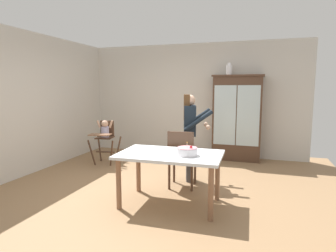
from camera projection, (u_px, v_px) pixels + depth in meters
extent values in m
plane|color=#93704C|center=(157.00, 189.00, 4.61)|extent=(6.24, 6.24, 0.00)
cube|color=beige|center=(193.00, 100.00, 6.91)|extent=(5.32, 0.06, 2.70)
cube|color=beige|center=(23.00, 104.00, 5.23)|extent=(0.06, 5.32, 2.70)
cube|color=#4C3323|center=(237.00, 119.00, 6.39)|extent=(1.06, 0.42, 1.89)
cube|color=#4C3323|center=(238.00, 76.00, 6.26)|extent=(1.12, 0.48, 0.04)
cube|color=silver|center=(225.00, 115.00, 6.25)|extent=(0.48, 0.01, 1.32)
cube|color=silver|center=(248.00, 116.00, 6.10)|extent=(0.48, 0.01, 1.32)
cube|color=#4C3323|center=(237.00, 115.00, 6.38)|extent=(0.98, 0.36, 0.02)
cylinder|color=white|center=(229.00, 70.00, 6.31)|extent=(0.13, 0.13, 0.22)
cylinder|color=white|center=(229.00, 64.00, 6.29)|extent=(0.07, 0.07, 0.05)
cylinder|color=#4C3323|center=(92.00, 153.00, 5.98)|extent=(0.12, 0.16, 0.56)
cylinder|color=#4C3323|center=(111.00, 153.00, 5.91)|extent=(0.15, 0.12, 0.56)
cylinder|color=#4C3323|center=(100.00, 148.00, 6.41)|extent=(0.15, 0.12, 0.56)
cylinder|color=#4C3323|center=(118.00, 149.00, 6.34)|extent=(0.12, 0.16, 0.56)
cube|color=#4C3323|center=(105.00, 152.00, 6.16)|extent=(0.42, 0.11, 0.02)
cube|color=#4C3323|center=(105.00, 137.00, 6.12)|extent=(0.39, 0.39, 0.02)
cube|color=#4C3323|center=(107.00, 128.00, 6.25)|extent=(0.31, 0.08, 0.34)
cube|color=brown|center=(100.00, 135.00, 5.84)|extent=(0.47, 0.31, 0.02)
cylinder|color=#B2ADD1|center=(105.00, 132.00, 6.12)|extent=(0.17, 0.17, 0.22)
sphere|color=tan|center=(105.00, 124.00, 6.10)|extent=(0.15, 0.15, 0.15)
cylinder|color=tan|center=(99.00, 124.00, 6.12)|extent=(0.10, 0.06, 0.17)
cylinder|color=tan|center=(111.00, 124.00, 6.08)|extent=(0.10, 0.06, 0.17)
cylinder|color=#47474C|center=(189.00, 159.00, 4.92)|extent=(0.11, 0.11, 0.82)
cylinder|color=#47474C|center=(189.00, 157.00, 5.08)|extent=(0.11, 0.11, 0.82)
cube|color=#19232D|center=(190.00, 120.00, 4.91)|extent=(0.29, 0.40, 0.52)
cube|color=white|center=(196.00, 120.00, 4.91)|extent=(0.02, 0.06, 0.49)
sphere|color=tan|center=(190.00, 100.00, 4.86)|extent=(0.19, 0.19, 0.19)
cube|color=brown|center=(187.00, 107.00, 4.88)|extent=(0.15, 0.22, 0.44)
cylinder|color=#19232D|center=(199.00, 121.00, 4.70)|extent=(0.49, 0.20, 0.37)
sphere|color=tan|center=(208.00, 127.00, 4.71)|extent=(0.08, 0.08, 0.08)
cylinder|color=#19232D|center=(197.00, 118.00, 5.10)|extent=(0.49, 0.20, 0.37)
sphere|color=tan|center=(206.00, 124.00, 5.11)|extent=(0.08, 0.08, 0.08)
cube|color=silver|center=(170.00, 155.00, 3.92)|extent=(1.45, 0.91, 0.04)
cylinder|color=brown|center=(119.00, 184.00, 3.81)|extent=(0.07, 0.07, 0.70)
cylinder|color=brown|center=(211.00, 194.00, 3.46)|extent=(0.07, 0.07, 0.70)
cylinder|color=brown|center=(138.00, 170.00, 4.47)|extent=(0.07, 0.07, 0.70)
cylinder|color=brown|center=(217.00, 177.00, 4.12)|extent=(0.07, 0.07, 0.70)
cylinder|color=white|center=(187.00, 152.00, 3.79)|extent=(0.28, 0.28, 0.10)
cylinder|color=pink|center=(187.00, 148.00, 3.78)|extent=(0.27, 0.27, 0.01)
cylinder|color=#F2E5CC|center=(187.00, 145.00, 3.78)|extent=(0.01, 0.01, 0.06)
cone|color=yellow|center=(187.00, 142.00, 3.77)|extent=(0.02, 0.02, 0.02)
sphere|color=red|center=(191.00, 147.00, 3.73)|extent=(0.04, 0.04, 0.04)
cylinder|color=#4C3323|center=(195.00, 171.00, 4.84)|extent=(0.04, 0.04, 0.45)
cylinder|color=#4C3323|center=(174.00, 170.00, 4.93)|extent=(0.04, 0.04, 0.45)
cylinder|color=#4C3323|center=(192.00, 178.00, 4.48)|extent=(0.04, 0.04, 0.45)
cylinder|color=#4C3323|center=(169.00, 176.00, 4.57)|extent=(0.04, 0.04, 0.45)
cube|color=brown|center=(183.00, 159.00, 4.67)|extent=(0.47, 0.47, 0.03)
cube|color=#4C3323|center=(180.00, 147.00, 4.45)|extent=(0.42, 0.07, 0.48)
cylinder|color=#4C3323|center=(192.00, 147.00, 4.40)|extent=(0.03, 0.03, 0.48)
cylinder|color=#4C3323|center=(169.00, 146.00, 4.49)|extent=(0.03, 0.03, 0.48)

